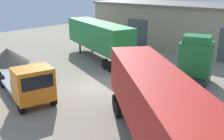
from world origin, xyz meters
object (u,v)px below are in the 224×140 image
gravel_pile (8,56)px  tractor_unit_green (194,62)px  flatbed_truck_orange (29,83)px  traffic_cone (122,95)px  container_trailer_green (98,36)px  container_trailer_teal (158,106)px

gravel_pile → tractor_unit_green: bearing=22.9°
flatbed_truck_orange → traffic_cone: flatbed_truck_orange is taller
tractor_unit_green → container_trailer_green: size_ratio=0.59×
container_trailer_green → flatbed_truck_orange: container_trailer_green is taller
gravel_pile → traffic_cone: gravel_pile is taller
flatbed_truck_orange → container_trailer_teal: (9.90, 0.60, 1.25)m
tractor_unit_green → flatbed_truck_orange: size_ratio=0.85×
container_trailer_teal → gravel_pile: container_trailer_teal is taller
traffic_cone → gravel_pile: bearing=-175.9°
container_trailer_green → gravel_pile: bearing=70.3°
gravel_pile → container_trailer_teal: bearing=-8.6°
flatbed_truck_orange → traffic_cone: 6.55m
container_trailer_green → flatbed_truck_orange: size_ratio=1.44×
flatbed_truck_orange → gravel_pile: 10.67m
container_trailer_teal → gravel_pile: size_ratio=2.47×
container_trailer_green → traffic_cone: size_ratio=20.34×
tractor_unit_green → gravel_pile: size_ratio=1.53×
traffic_cone → container_trailer_green: bearing=143.5°
tractor_unit_green → container_trailer_teal: (2.94, -10.18, 0.68)m
container_trailer_teal → container_trailer_green: bearing=-177.0°
flatbed_truck_orange → tractor_unit_green: bearing=71.8°
flatbed_truck_orange → container_trailer_teal: container_trailer_teal is taller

